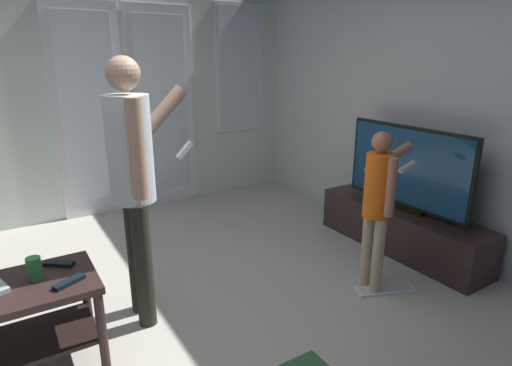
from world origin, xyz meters
The scene contains 12 objects.
ground_plane centered at (0.00, 0.00, -0.01)m, with size 5.24×4.88×0.02m, color beige.
wall_back_with_doors centered at (0.11, 2.40, 1.39)m, with size 5.24×0.09×2.87m.
wall_right_plain centered at (2.59, 0.00, 1.42)m, with size 0.06×4.88×2.84m.
coffee_table centered at (-0.72, 0.09, 0.38)m, with size 0.95×0.50×0.52m.
tv_stand centered at (2.30, 0.03, 0.19)m, with size 0.41×1.57×0.38m.
flat_screen_tv centered at (2.30, 0.04, 0.75)m, with size 0.08×1.21×0.72m.
person_adult centered at (0.07, 0.25, 1.00)m, with size 0.60×0.45×1.66m.
person_child centered at (1.59, -0.30, 0.71)m, with size 0.55×0.32×1.18m.
loose_keyboard centered at (1.66, -0.38, 0.01)m, with size 0.46×0.28×0.02m.
cup_near_edge centered at (-0.54, 0.12, 0.58)m, with size 0.07×0.07×0.13m, color #319045.
tv_remote_black centered at (-0.41, 0.22, 0.53)m, with size 0.17×0.05×0.02m, color black.
dvd_remote_slim centered at (-0.40, -0.03, 0.53)m, with size 0.17×0.05×0.02m, color black.
Camera 1 is at (-0.60, -2.19, 1.66)m, focal length 29.46 mm.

